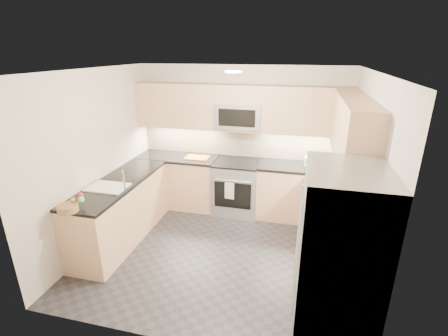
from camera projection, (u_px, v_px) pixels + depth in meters
floor at (218, 251)px, 4.67m from camera, size 3.60×3.20×0.00m
ceiling at (217, 70)px, 3.81m from camera, size 3.60×3.20×0.02m
wall_back at (241, 139)px, 5.70m from camera, size 3.60×0.02×2.50m
wall_front at (170, 233)px, 2.78m from camera, size 3.60×0.02×2.50m
wall_left at (96, 159)px, 4.65m from camera, size 0.02×3.20×2.50m
wall_right at (364, 182)px, 3.84m from camera, size 0.02×3.20×2.50m
base_cab_back_left at (179, 182)px, 5.95m from camera, size 1.42×0.60×0.90m
base_cab_back_right at (300, 193)px, 5.46m from camera, size 1.42×0.60×0.90m
base_cab_right at (330, 232)px, 4.32m from camera, size 0.60×1.70×0.90m
base_cab_peninsula at (121, 211)px, 4.85m from camera, size 0.60×2.00×0.90m
countertop_back_left at (177, 157)px, 5.79m from camera, size 1.42×0.63×0.04m
countertop_back_right at (303, 167)px, 5.30m from camera, size 1.42×0.63×0.04m
countertop_right at (334, 200)px, 4.16m from camera, size 0.63×1.70×0.04m
countertop_peninsula at (118, 182)px, 4.69m from camera, size 0.63×2.00×0.04m
upper_cab_back at (240, 108)px, 5.34m from camera, size 3.60×0.35×0.75m
upper_cab_right at (352, 129)px, 3.93m from camera, size 0.35×1.95×0.75m
backsplash_back at (241, 142)px, 5.71m from camera, size 3.60×0.01×0.51m
backsplash_right at (358, 173)px, 4.27m from camera, size 0.01×2.30×0.51m
gas_range at (237, 188)px, 5.68m from camera, size 0.76×0.65×0.91m
range_cooktop at (237, 163)px, 5.52m from camera, size 0.76×0.65×0.03m
oven_door_glass at (233, 196)px, 5.38m from camera, size 0.62×0.02×0.45m
oven_handle at (232, 181)px, 5.27m from camera, size 0.60×0.02×0.02m
microwave at (239, 116)px, 5.36m from camera, size 0.76×0.40×0.40m
microwave_door at (237, 118)px, 5.18m from camera, size 0.60×0.01×0.28m
refrigerator at (338, 261)px, 2.99m from camera, size 0.70×0.90×1.80m
fridge_handle_left at (296, 262)px, 2.89m from camera, size 0.02×0.02×1.20m
fridge_handle_right at (298, 240)px, 3.22m from camera, size 0.02×0.02×1.20m
sink_basin at (108, 192)px, 4.48m from camera, size 0.52×0.38×0.16m
faucet at (124, 180)px, 4.35m from camera, size 0.03×0.03×0.28m
utensil_bowl at (313, 162)px, 5.26m from camera, size 0.27×0.27×0.15m
cutting_board at (197, 157)px, 5.69m from camera, size 0.41×0.29×0.01m
fruit_basket at (68, 208)px, 3.80m from camera, size 0.27×0.27×0.09m
fruit_apple at (81, 196)px, 3.96m from camera, size 0.07×0.07×0.07m
fruit_pear at (81, 200)px, 3.85m from camera, size 0.07×0.07×0.07m
dish_towel_check at (229, 191)px, 5.32m from camera, size 0.15×0.02×0.29m
fruit_orange at (73, 200)px, 3.84m from camera, size 0.06×0.06×0.06m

